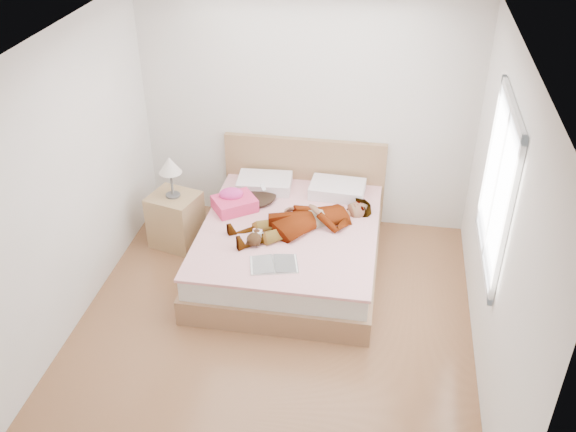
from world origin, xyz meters
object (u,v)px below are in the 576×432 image
Objects in this scene: plush_toy at (254,238)px; nightstand at (175,216)px; phone at (263,187)px; towel at (234,201)px; magazine at (274,264)px; coffee_mug at (258,236)px; bed at (291,241)px; woman at (305,217)px.

plush_toy is 1.19m from nightstand.
phone is 0.35m from towel.
nightstand reaches higher than magazine.
phone is at bearing 11.66° from nightstand.
phone reaches higher than magazine.
coffee_mug is 0.60× the size of plush_toy.
phone is 0.17× the size of towel.
magazine is 0.40m from plush_toy.
plush_toy is (0.35, -0.59, -0.03)m from towel.
plush_toy is at bearing -123.29° from bed.
plush_toy is 0.21× the size of nightstand.
coffee_mug is (-0.26, -0.37, 0.29)m from bed.
plush_toy is at bearing -30.77° from nightstand.
phone is (-0.50, 0.40, 0.06)m from woman.
plush_toy is at bearing 128.49° from magazine.
magazine is at bearing -56.70° from towel.
towel is at bearing 120.31° from plush_toy.
bed is 9.36× the size of plush_toy.
bed is 0.53m from coffee_mug.
nightstand reaches higher than towel.
nightstand is at bearing 172.63° from bed.
bed is at bearing 87.14° from magazine.
plush_toy is (-0.28, -0.43, 0.30)m from bed.
phone is 0.80m from plush_toy.
nightstand is at bearing 144.02° from magazine.
woman is 1.46× the size of nightstand.
woman is 3.13× the size of magazine.
nightstand reaches higher than coffee_mug.
towel is at bearing 123.30° from magazine.
nightstand is at bearing 179.40° from towel.
coffee_mug is at bearing 121.29° from magazine.
phone is 0.18× the size of magazine.
bed is at bearing -14.24° from towel.
phone is at bearing 95.29° from plush_toy.
bed reaches higher than woman.
plush_toy is (-0.02, -0.07, 0.01)m from coffee_mug.
bed reaches higher than towel.
nightstand is at bearing 158.96° from phone.
towel reaches higher than phone.
phone is 0.04× the size of bed.
woman is 1.47m from nightstand.
towel is 1.08× the size of magazine.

